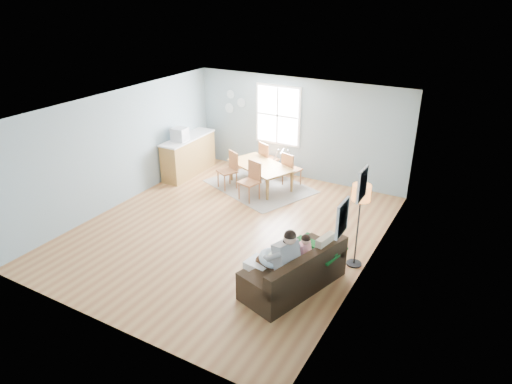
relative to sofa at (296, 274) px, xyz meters
The scene contains 22 objects.
room 3.25m from the sofa, 150.89° to the left, with size 8.40×9.40×3.90m.
window 5.56m from the sofa, 120.44° to the left, with size 1.32×0.08×1.62m.
pictures 1.78m from the sofa, ahead, with size 0.05×1.34×0.74m.
wall_plates 6.42m from the sofa, 131.60° to the left, with size 0.67×0.02×0.66m.
sofa is the anchor object (origin of this frame).
green_throw 0.69m from the sofa, 79.50° to the left, with size 0.89×0.71×0.04m, color #155D27.
beige_pillow 0.69m from the sofa, 51.19° to the left, with size 0.12×0.44×0.44m, color #C2B894.
father 0.51m from the sofa, 130.81° to the right, with size 1.00×0.65×1.31m.
nursing_pillow 0.51m from the sofa, 151.28° to the right, with size 0.51×0.51×0.14m, color #CAE7FD.
infant 0.55m from the sofa, 155.09° to the right, with size 0.17×0.35×0.13m.
toddler 0.44m from the sofa, 93.53° to the left, with size 0.54×0.32×0.81m.
floor_lamp 1.77m from the sofa, 61.28° to the left, with size 0.33×0.33×1.65m.
storage_cube 0.64m from the sofa, 158.68° to the right, with size 0.49×0.45×0.49m.
rug 4.44m from the sofa, 127.06° to the left, with size 2.55×1.94×0.01m, color gray.
dining_table 4.43m from the sofa, 127.06° to the left, with size 1.73×0.96×0.61m, color olive.
chair_sw 4.56m from the sofa, 136.78° to the left, with size 0.59×0.59×0.96m.
chair_se 3.75m from the sofa, 131.71° to the left, with size 0.53×0.53×0.96m.
chair_nw 5.17m from the sofa, 123.78° to the left, with size 0.57×0.57×0.96m.
chair_ne 4.44m from the sofa, 116.88° to the left, with size 0.51×0.51×0.92m.
counter 5.90m from the sofa, 145.10° to the left, with size 0.61×1.92×1.07m.
monitor 5.75m from the sofa, 147.95° to the left, with size 0.40×0.38×0.35m.
baby_swing 4.91m from the sofa, 119.24° to the left, with size 0.98×0.99×0.81m.
Camera 1 is at (4.77, -7.27, 4.89)m, focal length 32.00 mm.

